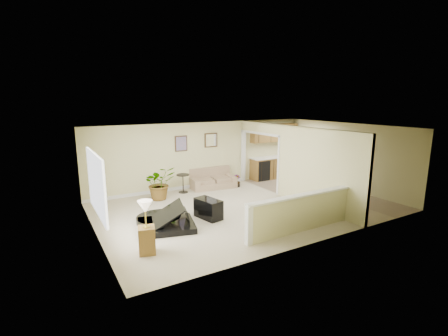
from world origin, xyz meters
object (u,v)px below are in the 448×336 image
loveseat (212,178)px  palm_plant (160,183)px  small_plant (237,182)px  accent_table (183,181)px  piano_bench (208,209)px  lamp_stand (146,231)px  piano (162,206)px

loveseat → palm_plant: 2.33m
small_plant → loveseat: bearing=152.1°
accent_table → palm_plant: (-1.00, -0.35, 0.12)m
piano_bench → palm_plant: (-0.59, 2.45, 0.28)m
piano_bench → loveseat: 3.41m
loveseat → lamp_stand: lamp_stand is taller
piano → piano_bench: 1.38m
piano_bench → accent_table: size_ratio=1.24×
piano → accent_table: bearing=72.2°
piano_bench → palm_plant: palm_plant is taller
piano_bench → accent_table: bearing=81.6°
accent_table → piano: bearing=-122.4°
piano_bench → small_plant: piano_bench is taller
piano_bench → piano: bearing=178.9°
loveseat → lamp_stand: size_ratio=1.50×
accent_table → small_plant: (2.14, -0.30, -0.23)m
piano → piano_bench: bearing=13.5°
lamp_stand → small_plant: bearing=38.6°
piano_bench → palm_plant: size_ratio=0.74×
palm_plant → small_plant: palm_plant is taller
loveseat → small_plant: size_ratio=3.83×
small_plant → piano_bench: bearing=-135.5°
accent_table → piano_bench: bearing=-98.4°
loveseat → palm_plant: bearing=-160.7°
accent_table → small_plant: accent_table is taller
piano → small_plant: 4.63m
accent_table → loveseat: bearing=7.3°
piano_bench → accent_table: (0.41, 2.80, 0.16)m
loveseat → palm_plant: palm_plant is taller
small_plant → lamp_stand: 6.05m
piano → loveseat: 4.23m
piano_bench → lamp_stand: bearing=-149.9°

